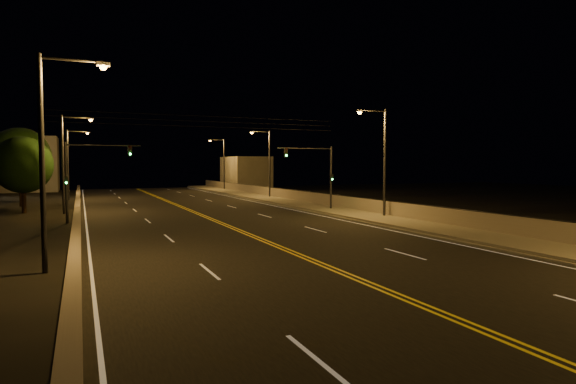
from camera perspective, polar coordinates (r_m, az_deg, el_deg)
name	(u,v)px	position (r m, az deg, el deg)	size (l,w,h in m)	color
ground	(534,352)	(12.14, 27.18, -16.55)	(160.00, 160.00, 0.00)	black
road	(244,233)	(28.90, -5.24, -4.82)	(18.00, 120.00, 0.02)	black
sidewalk	(394,222)	(33.81, 12.46, -3.48)	(3.60, 120.00, 0.30)	slate
curb	(371,224)	(32.77, 9.80, -3.79)	(0.14, 120.00, 0.15)	slate
parapet_wall	(414,212)	(34.73, 14.68, -2.25)	(0.30, 120.00, 1.00)	gray
jersey_barrier	(76,235)	(27.44, -23.81, -4.74)	(0.45, 120.00, 0.75)	gray
distant_building_right	(246,173)	(80.65, -5.05, 2.24)	(6.00, 10.00, 5.43)	gray
distant_building_left	(30,164)	(83.81, -28.30, 2.92)	(8.00, 8.00, 8.39)	gray
parapet_rail	(414,204)	(34.69, 14.69, -1.38)	(0.06, 0.06, 120.00)	black
lane_markings	(244,233)	(28.83, -5.20, -4.81)	(17.32, 116.00, 0.00)	silver
streetlight_1	(381,155)	(36.13, 11.01, 4.29)	(2.55, 0.28, 8.14)	#2D2D33
streetlight_2	(267,159)	(57.13, -2.49, 3.92)	(2.55, 0.28, 8.14)	#2D2D33
streetlight_3	(222,161)	(75.81, -7.81, 3.71)	(2.55, 0.28, 8.14)	#2D2D33
streetlight_4	(51,146)	(20.06, -26.31, 4.95)	(2.55, 0.28, 8.14)	#2D2D33
streetlight_5	(67,156)	(43.77, -24.75, 3.85)	(2.55, 0.28, 8.14)	#2D2D33
streetlight_6	(71,159)	(61.75, -24.37, 3.58)	(2.55, 0.28, 8.14)	#2D2D33
traffic_signal_right	(320,170)	(41.18, 3.85, 2.60)	(5.11, 0.31, 5.65)	#2D2D33
traffic_signal_left	(83,171)	(36.61, -23.18, 2.28)	(5.11, 0.31, 5.65)	#2D2D33
overhead_wires	(205,121)	(37.91, -9.83, 8.24)	(22.00, 0.03, 0.83)	black
tree_0	(23,165)	(46.03, -28.92, 2.82)	(4.75, 4.75, 6.44)	black
tree_1	(20,157)	(53.87, -29.17, 3.67)	(5.69, 5.69, 7.71)	black
tree_2	(22,164)	(61.53, -29.02, 2.94)	(4.91, 4.91, 6.66)	black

